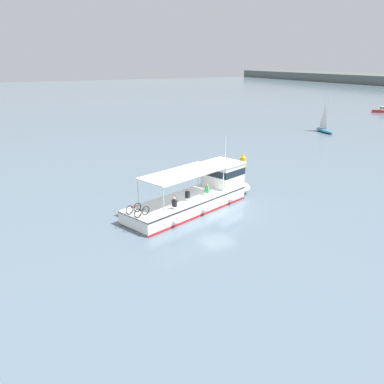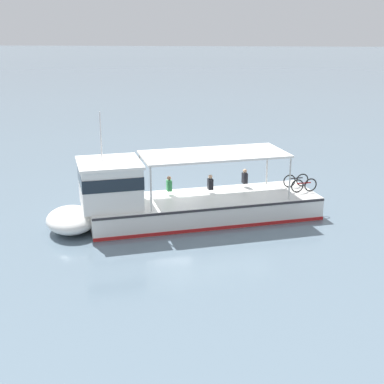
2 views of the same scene
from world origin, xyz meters
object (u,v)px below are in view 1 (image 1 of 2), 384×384
sailboat_horizon_west (325,129)px  channel_buoy (243,160)px  motorboat_off_stern (382,110)px  ferry_main (201,194)px

sailboat_horizon_west → channel_buoy: bearing=-64.4°
sailboat_horizon_west → motorboat_off_stern: size_ratio=1.52×
motorboat_off_stern → ferry_main: bearing=-62.8°
ferry_main → channel_buoy: ferry_main is taller
ferry_main → sailboat_horizon_west: (-20.43, 34.06, -0.47)m
sailboat_horizon_west → channel_buoy: sailboat_horizon_west is taller
sailboat_horizon_west → motorboat_off_stern: (-12.26, 29.45, 0.00)m
motorboat_off_stern → channel_buoy: bearing=-66.1°
sailboat_horizon_west → ferry_main: bearing=-59.0°
channel_buoy → sailboat_horizon_west: bearing=115.6°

